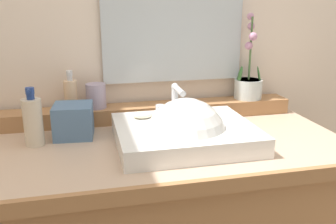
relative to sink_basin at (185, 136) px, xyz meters
The scene contains 9 objects.
back_ledge 0.30m from the sink_basin, 106.31° to the left, with size 1.20×0.11×0.06m, color #A57145.
sink_basin is the anchor object (origin of this frame).
soap_bar 0.18m from the sink_basin, 136.75° to the left, with size 0.07×0.04×0.02m, color beige.
potted_plant 0.48m from the sink_basin, 39.98° to the left, with size 0.12×0.12×0.35m.
soap_dispenser 0.48m from the sink_basin, 140.56° to the left, with size 0.05×0.05×0.15m.
tumbler_cup 0.41m from the sink_basin, 133.12° to the left, with size 0.08×0.08×0.09m, color #9E8FA6.
lotion_bottle 0.50m from the sink_basin, 167.81° to the left, with size 0.06×0.06×0.19m.
tissue_box 0.39m from the sink_basin, 156.18° to the left, with size 0.13×0.13×0.12m, color #4E6F95.
mirror 0.51m from the sink_basin, 82.70° to the left, with size 0.57×0.02×0.51m, color silver.
Camera 1 is at (-0.23, -1.15, 1.31)m, focal length 39.48 mm.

